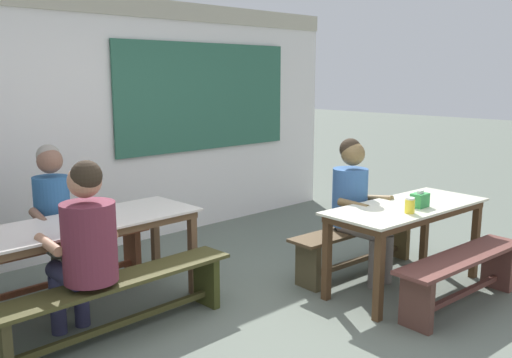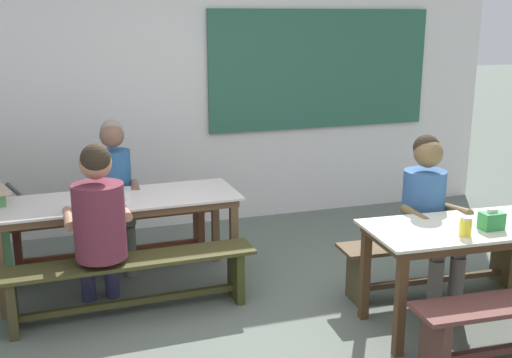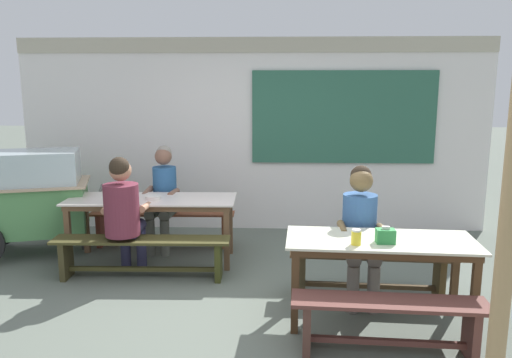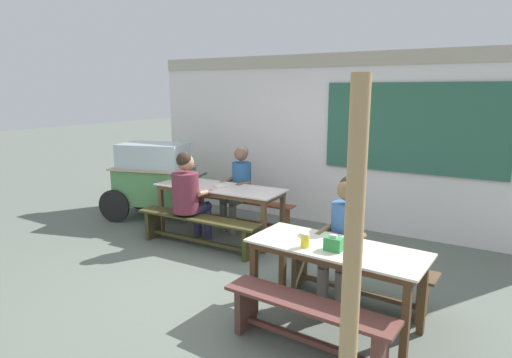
{
  "view_description": "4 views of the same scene",
  "coord_description": "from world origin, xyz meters",
  "px_view_note": "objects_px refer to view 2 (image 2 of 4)",
  "views": [
    {
      "loc": [
        -2.87,
        -2.66,
        1.83
      ],
      "look_at": [
        0.11,
        0.49,
        1.01
      ],
      "focal_mm": 38.52,
      "sensor_mm": 36.0,
      "label": 1
    },
    {
      "loc": [
        -1.51,
        -3.56,
        2.12
      ],
      "look_at": [
        -0.05,
        0.87,
        0.89
      ],
      "focal_mm": 43.27,
      "sensor_mm": 36.0,
      "label": 2
    },
    {
      "loc": [
        0.31,
        -4.25,
        2.01
      ],
      "look_at": [
        0.09,
        0.96,
        1.01
      ],
      "focal_mm": 34.81,
      "sensor_mm": 36.0,
      "label": 3
    },
    {
      "loc": [
        2.45,
        -3.71,
        2.11
      ],
      "look_at": [
        -0.26,
        0.78,
        1.01
      ],
      "focal_mm": 30.38,
      "sensor_mm": 36.0,
      "label": 4
    }
  ],
  "objects_px": {
    "dining_table_near": "(478,236)",
    "condiment_jar": "(466,226)",
    "bench_far_back": "(112,232)",
    "soup_bowl": "(121,197)",
    "person_center_facing": "(115,186)",
    "person_left_back_turned": "(99,219)",
    "bench_near_back": "(433,257)",
    "dining_table_far": "(118,207)",
    "bench_far_front": "(130,277)",
    "person_right_near_table": "(428,209)",
    "tissue_box": "(491,221)"
  },
  "relations": [
    {
      "from": "bench_far_back",
      "to": "condiment_jar",
      "type": "height_order",
      "value": "condiment_jar"
    },
    {
      "from": "bench_far_back",
      "to": "condiment_jar",
      "type": "bearing_deg",
      "value": -45.48
    },
    {
      "from": "person_left_back_turned",
      "to": "person_center_facing",
      "type": "bearing_deg",
      "value": 77.73
    },
    {
      "from": "person_center_facing",
      "to": "bench_near_back",
      "type": "bearing_deg",
      "value": -30.34
    },
    {
      "from": "person_right_near_table",
      "to": "tissue_box",
      "type": "xyz_separation_m",
      "value": [
        0.1,
        -0.57,
        0.08
      ]
    },
    {
      "from": "bench_far_back",
      "to": "person_center_facing",
      "type": "bearing_deg",
      "value": -61.09
    },
    {
      "from": "person_left_back_turned",
      "to": "dining_table_far",
      "type": "bearing_deg",
      "value": 69.76
    },
    {
      "from": "dining_table_far",
      "to": "person_right_near_table",
      "type": "xyz_separation_m",
      "value": [
        2.2,
        -0.94,
        0.05
      ]
    },
    {
      "from": "dining_table_far",
      "to": "tissue_box",
      "type": "relative_size",
      "value": 12.75
    },
    {
      "from": "dining_table_near",
      "to": "person_center_facing",
      "type": "relative_size",
      "value": 1.25
    },
    {
      "from": "bench_far_front",
      "to": "person_right_near_table",
      "type": "distance_m",
      "value": 2.26
    },
    {
      "from": "dining_table_far",
      "to": "dining_table_near",
      "type": "xyz_separation_m",
      "value": [
        2.29,
        -1.41,
        -0.01
      ]
    },
    {
      "from": "dining_table_near",
      "to": "bench_near_back",
      "type": "distance_m",
      "value": 0.64
    },
    {
      "from": "dining_table_far",
      "to": "bench_far_front",
      "type": "xyz_separation_m",
      "value": [
        0.01,
        -0.53,
        -0.37
      ]
    },
    {
      "from": "bench_far_back",
      "to": "bench_near_back",
      "type": "height_order",
      "value": "same"
    },
    {
      "from": "bench_near_back",
      "to": "condiment_jar",
      "type": "relative_size",
      "value": 12.11
    },
    {
      "from": "dining_table_near",
      "to": "bench_far_front",
      "type": "xyz_separation_m",
      "value": [
        -2.27,
        0.88,
        -0.36
      ]
    },
    {
      "from": "bench_far_front",
      "to": "soup_bowl",
      "type": "height_order",
      "value": "soup_bowl"
    },
    {
      "from": "bench_far_front",
      "to": "person_left_back_turned",
      "type": "relative_size",
      "value": 1.43
    },
    {
      "from": "person_right_near_table",
      "to": "person_left_back_turned",
      "type": "bearing_deg",
      "value": 168.83
    },
    {
      "from": "dining_table_far",
      "to": "person_center_facing",
      "type": "bearing_deg",
      "value": 86.54
    },
    {
      "from": "person_center_facing",
      "to": "person_right_near_table",
      "type": "bearing_deg",
      "value": -32.92
    },
    {
      "from": "bench_far_back",
      "to": "person_left_back_turned",
      "type": "bearing_deg",
      "value": -99.22
    },
    {
      "from": "dining_table_far",
      "to": "bench_far_back",
      "type": "height_order",
      "value": "dining_table_far"
    },
    {
      "from": "person_left_back_turned",
      "to": "bench_far_front",
      "type": "bearing_deg",
      "value": -16.23
    },
    {
      "from": "dining_table_near",
      "to": "condiment_jar",
      "type": "distance_m",
      "value": 0.32
    },
    {
      "from": "bench_far_back",
      "to": "person_left_back_turned",
      "type": "distance_m",
      "value": 1.12
    },
    {
      "from": "soup_bowl",
      "to": "dining_table_near",
      "type": "bearing_deg",
      "value": -31.29
    },
    {
      "from": "bench_near_back",
      "to": "dining_table_far",
      "type": "bearing_deg",
      "value": 159.17
    },
    {
      "from": "bench_far_front",
      "to": "person_left_back_turned",
      "type": "height_order",
      "value": "person_left_back_turned"
    },
    {
      "from": "bench_far_front",
      "to": "dining_table_near",
      "type": "bearing_deg",
      "value": -21.17
    },
    {
      "from": "dining_table_far",
      "to": "condiment_jar",
      "type": "relative_size",
      "value": 14.98
    },
    {
      "from": "bench_near_back",
      "to": "tissue_box",
      "type": "bearing_deg",
      "value": -91.55
    },
    {
      "from": "dining_table_near",
      "to": "bench_near_back",
      "type": "bearing_deg",
      "value": 86.68
    },
    {
      "from": "person_center_facing",
      "to": "bench_far_front",
      "type": "bearing_deg",
      "value": -90.9
    },
    {
      "from": "bench_far_front",
      "to": "soup_bowl",
      "type": "xyz_separation_m",
      "value": [
        0.02,
        0.49,
        0.46
      ]
    },
    {
      "from": "condiment_jar",
      "to": "tissue_box",
      "type": "bearing_deg",
      "value": 12.36
    },
    {
      "from": "condiment_jar",
      "to": "person_left_back_turned",
      "type": "bearing_deg",
      "value": 153.86
    },
    {
      "from": "person_right_near_table",
      "to": "tissue_box",
      "type": "bearing_deg",
      "value": -79.71
    },
    {
      "from": "bench_far_front",
      "to": "condiment_jar",
      "type": "height_order",
      "value": "condiment_jar"
    },
    {
      "from": "dining_table_far",
      "to": "person_center_facing",
      "type": "height_order",
      "value": "person_center_facing"
    },
    {
      "from": "dining_table_near",
      "to": "condiment_jar",
      "type": "xyz_separation_m",
      "value": [
        -0.23,
        -0.16,
        0.14
      ]
    },
    {
      "from": "bench_far_back",
      "to": "soup_bowl",
      "type": "height_order",
      "value": "soup_bowl"
    },
    {
      "from": "person_center_facing",
      "to": "person_left_back_turned",
      "type": "height_order",
      "value": "person_left_back_turned"
    },
    {
      "from": "dining_table_near",
      "to": "person_right_near_table",
      "type": "bearing_deg",
      "value": 100.98
    },
    {
      "from": "bench_near_back",
      "to": "condiment_jar",
      "type": "distance_m",
      "value": 0.9
    },
    {
      "from": "bench_far_back",
      "to": "soup_bowl",
      "type": "relative_size",
      "value": 10.28
    },
    {
      "from": "dining_table_far",
      "to": "person_right_near_table",
      "type": "bearing_deg",
      "value": -23.28
    },
    {
      "from": "person_center_facing",
      "to": "condiment_jar",
      "type": "distance_m",
      "value": 2.87
    },
    {
      "from": "soup_bowl",
      "to": "bench_near_back",
      "type": "bearing_deg",
      "value": -20.2
    }
  ]
}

